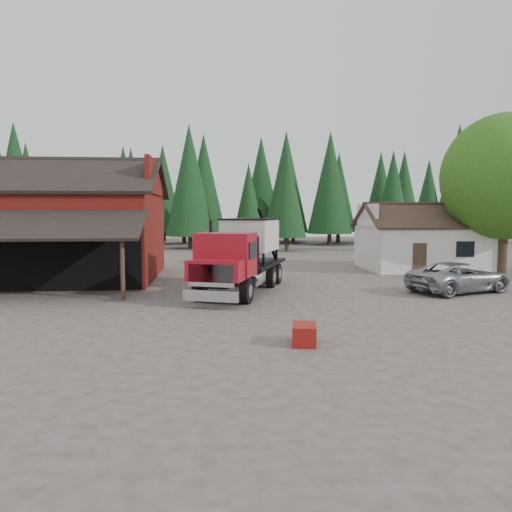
{
  "coord_description": "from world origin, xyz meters",
  "views": [
    {
      "loc": [
        -1.58,
        -20.46,
        3.93
      ],
      "look_at": [
        0.54,
        3.85,
        1.8
      ],
      "focal_mm": 35.0,
      "sensor_mm": 36.0,
      "label": 1
    }
  ],
  "objects": [
    {
      "name": "silver_car",
      "position": [
        10.55,
        3.0,
        0.75
      ],
      "size": [
        5.91,
        4.25,
        1.49
      ],
      "primitive_type": "imported",
      "rotation": [
        0.0,
        0.0,
        1.94
      ],
      "color": "#96989D",
      "rests_on": "ground"
    },
    {
      "name": "feed_truck",
      "position": [
        -0.13,
        4.02,
        1.97
      ],
      "size": [
        5.42,
        9.62,
        4.21
      ],
      "rotation": [
        0.0,
        0.0,
        -0.34
      ],
      "color": "black",
      "rests_on": "ground"
    },
    {
      "name": "near_pine_c",
      "position": [
        22.0,
        26.0,
        6.89
      ],
      "size": [
        4.84,
        4.84,
        12.4
      ],
      "color": "#382619",
      "rests_on": "ground"
    },
    {
      "name": "farmhouse",
      "position": [
        13.0,
        13.0,
        1.67
      ],
      "size": [
        8.6,
        6.42,
        4.65
      ],
      "color": "silver",
      "rests_on": "ground"
    },
    {
      "name": "red_barn",
      "position": [
        -11.0,
        9.9,
        2.69
      ],
      "size": [
        12.8,
        13.63,
        7.18
      ],
      "color": "maroon",
      "rests_on": "ground"
    },
    {
      "name": "ground",
      "position": [
        0.0,
        0.0,
        0.0
      ],
      "size": [
        120.0,
        120.0,
        0.0
      ],
      "primitive_type": "plane",
      "color": "#49403A",
      "rests_on": "ground"
    },
    {
      "name": "near_pine_d",
      "position": [
        -4.0,
        34.0,
        7.39
      ],
      "size": [
        5.28,
        5.28,
        13.4
      ],
      "color": "#382619",
      "rests_on": "ground"
    },
    {
      "name": "deciduous_tree",
      "position": [
        17.01,
        9.97,
        5.91
      ],
      "size": [
        8.0,
        8.0,
        10.2
      ],
      "color": "#382619",
      "rests_on": "ground"
    },
    {
      "name": "near_pine_b",
      "position": [
        6.0,
        30.0,
        5.89
      ],
      "size": [
        3.96,
        3.96,
        10.4
      ],
      "color": "#382619",
      "rests_on": "ground"
    },
    {
      "name": "equip_box",
      "position": [
        1.13,
        -6.0,
        0.3
      ],
      "size": [
        0.89,
        1.21,
        0.6
      ],
      "primitive_type": "cube",
      "rotation": [
        0.0,
        0.0,
        -0.18
      ],
      "color": "maroon",
      "rests_on": "ground"
    },
    {
      "name": "conifer_backdrop",
      "position": [
        0.0,
        42.0,
        0.0
      ],
      "size": [
        76.0,
        16.0,
        16.0
      ],
      "primitive_type": null,
      "color": "#11331B",
      "rests_on": "ground"
    }
  ]
}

